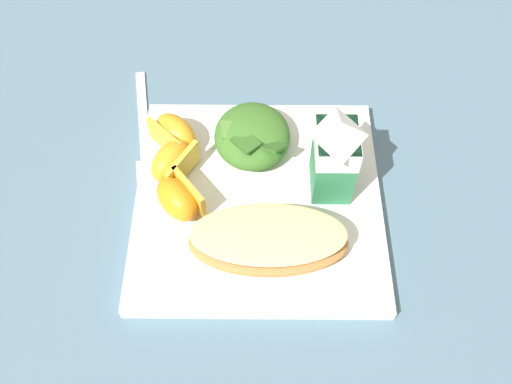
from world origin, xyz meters
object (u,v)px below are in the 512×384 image
Objects in this scene: cheesy_pizza_bread at (266,240)px; orange_wedge_front at (173,133)px; white_plate at (256,201)px; green_salad_pile at (250,136)px; milk_carton at (333,153)px; orange_wedge_middle at (171,161)px; metal_fork at (142,134)px; orange_wedge_rear at (176,198)px.

orange_wedge_front reaches higher than cheesy_pizza_bread.
green_salad_pile reaches higher than white_plate.
white_plate is 2.55× the size of milk_carton.
orange_wedge_middle reaches higher than metal_fork.
cheesy_pizza_bread is at bearing 42.77° from metal_fork.
orange_wedge_rear is (0.05, 0.01, 0.00)m from orange_wedge_middle.
orange_wedge_middle reaches higher than cheesy_pizza_bread.
orange_wedge_rear is 0.13m from metal_fork.
white_plate is at bearing -77.59° from milk_carton.
orange_wedge_rear is at bearing 11.76° from orange_wedge_middle.
cheesy_pizza_bread is 2.45× the size of orange_wedge_rear.
orange_wedge_rear is (0.09, 0.01, 0.00)m from orange_wedge_front.
cheesy_pizza_bread is at bearing 7.58° from green_salad_pile.
cheesy_pizza_bread is 0.12m from milk_carton.
orange_wedge_middle is (0.04, -0.09, -0.00)m from green_salad_pile.
green_salad_pile reaches higher than cheesy_pizza_bread.
orange_wedge_front is 0.04m from orange_wedge_middle.
green_salad_pile is at bearing 137.86° from orange_wedge_rear.
orange_wedge_front is (-0.00, -0.09, -0.00)m from green_salad_pile.
orange_wedge_front is 0.97× the size of orange_wedge_middle.
green_salad_pile is at bearing 88.09° from orange_wedge_front.
orange_wedge_middle is 1.01× the size of orange_wedge_rear.
green_salad_pile reaches higher than metal_fork.
milk_carton reaches higher than cheesy_pizza_bread.
milk_carton is 0.58× the size of metal_fork.
metal_fork is at bearing -154.14° from orange_wedge_rear.
orange_wedge_front is at bearing -107.71° from milk_carton.
green_salad_pile reaches higher than orange_wedge_front.
metal_fork is at bearing -101.93° from green_salad_pile.
orange_wedge_rear is (0.09, -0.08, -0.00)m from green_salad_pile.
orange_wedge_rear is (-0.05, -0.10, 0.00)m from cheesy_pizza_bread.
green_salad_pile is at bearing -121.53° from milk_carton.
milk_carton is 1.59× the size of orange_wedge_rear.
milk_carton is at bearing 84.56° from orange_wedge_middle.
orange_wedge_front is 0.09m from orange_wedge_rear.
cheesy_pizza_bread is at bearing 62.80° from orange_wedge_rear.
green_salad_pile is 0.12m from orange_wedge_rear.
metal_fork is at bearing -137.23° from cheesy_pizza_bread.
milk_carton is at bearing 101.18° from orange_wedge_rear.
green_salad_pile is (-0.07, -0.01, 0.03)m from white_plate.
green_salad_pile is 0.10m from orange_wedge_middle.
orange_wedge_middle is at bearing -109.73° from white_plate.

